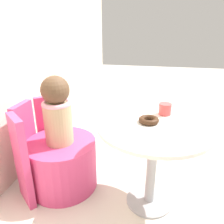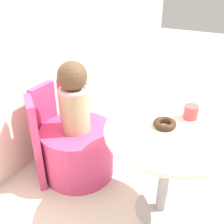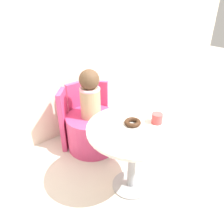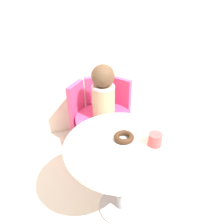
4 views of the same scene
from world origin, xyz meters
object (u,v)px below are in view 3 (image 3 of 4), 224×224
donut (132,122)px  round_table (133,140)px  tub_chair (92,132)px  cup (157,118)px  child_figure (90,94)px

donut → round_table: bearing=-118.3°
tub_chair → cup: size_ratio=6.23×
round_table → donut: size_ratio=5.60×
cup → tub_chair: bearing=100.0°
round_table → child_figure: bearing=85.5°
round_table → child_figure: child_figure is taller
tub_chair → donut: (-0.03, -0.67, 0.46)m
round_table → tub_chair: 0.78m
cup → round_table: bearing=161.6°
tub_chair → child_figure: 0.46m
tub_chair → child_figure: size_ratio=1.06×
tub_chair → donut: size_ratio=4.10×
child_figure → round_table: bearing=-94.5°
child_figure → tub_chair: bearing=91.8°
round_table → tub_chair: size_ratio=1.37×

